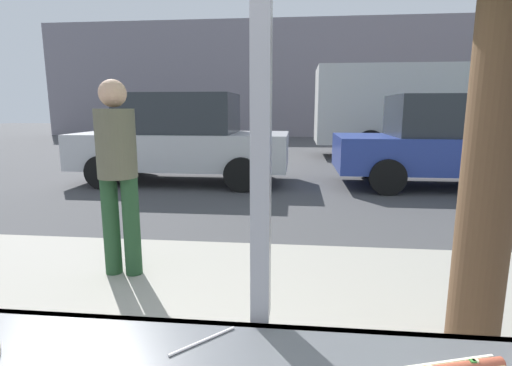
% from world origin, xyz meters
% --- Properties ---
extents(ground_plane, '(60.00, 60.00, 0.00)m').
position_xyz_m(ground_plane, '(0.00, 8.00, 0.00)').
color(ground_plane, '#424244').
extents(sidewalk_strip, '(16.00, 2.80, 0.11)m').
position_xyz_m(sidewalk_strip, '(0.00, 1.60, 0.05)').
color(sidewalk_strip, '#9E998E').
rests_on(sidewalk_strip, ground).
extents(building_facade_far, '(28.00, 1.20, 6.12)m').
position_xyz_m(building_facade_far, '(0.00, 21.09, 3.06)').
color(building_facade_far, gray).
rests_on(building_facade_far, ground).
extents(loose_straw, '(0.14, 0.14, 0.01)m').
position_xyz_m(loose_straw, '(-0.13, -0.06, 0.94)').
color(loose_straw, white).
rests_on(loose_straw, window_counter).
extents(parked_car_silver, '(4.30, 1.96, 1.80)m').
position_xyz_m(parked_car_silver, '(-2.26, 6.96, 0.90)').
color(parked_car_silver, '#BCBCC1').
rests_on(parked_car_silver, ground).
extents(parked_car_blue, '(4.33, 1.95, 1.76)m').
position_xyz_m(parked_car_blue, '(3.03, 6.96, 0.88)').
color(parked_car_blue, '#283D93').
rests_on(parked_car_blue, ground).
extents(box_truck, '(6.39, 2.44, 2.77)m').
position_xyz_m(box_truck, '(3.76, 11.81, 1.53)').
color(box_truck, beige).
rests_on(box_truck, ground).
extents(pedestrian, '(0.32, 0.32, 1.63)m').
position_xyz_m(pedestrian, '(-1.37, 2.13, 1.04)').
color(pedestrian, '#234729').
rests_on(pedestrian, sidewalk_strip).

